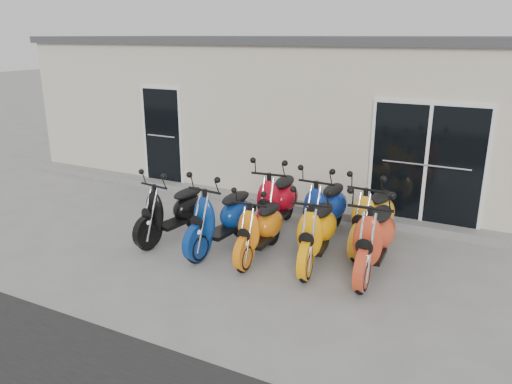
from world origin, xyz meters
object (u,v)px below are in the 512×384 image
Objects in this scene: scooter_back_yellow at (373,208)px; scooter_front_red at (375,228)px; scooter_front_orange_b at (317,223)px; scooter_front_blue at (222,209)px; scooter_back_blue at (325,200)px; scooter_front_black at (173,203)px; scooter_back_red at (277,192)px; scooter_front_orange_a at (260,220)px.

scooter_front_red is at bearing -70.05° from scooter_back_yellow.
scooter_front_blue is at bearing 178.98° from scooter_front_orange_b.
scooter_back_blue is 0.83m from scooter_back_yellow.
scooter_back_red is at bearing 45.90° from scooter_front_black.
scooter_front_blue is 1.23m from scooter_back_red.
scooter_front_red is 1.43m from scooter_back_blue.
scooter_front_orange_b is at bearing -75.84° from scooter_back_blue.
scooter_back_yellow is at bearing -5.05° from scooter_back_red.
scooter_front_orange_b is 0.97× the size of scooter_back_blue.
scooter_back_blue reaches higher than scooter_front_orange_b.
scooter_front_red reaches higher than scooter_front_orange_a.
scooter_front_red is at bearing -30.59° from scooter_back_red.
scooter_front_red is 0.96m from scooter_back_yellow.
scooter_front_black is 2.60m from scooter_back_blue.
scooter_back_blue is (2.32, 1.18, 0.05)m from scooter_front_black.
scooter_back_red is (-1.97, 0.89, 0.00)m from scooter_front_red.
scooter_front_black is 0.94× the size of scooter_back_yellow.
scooter_front_orange_a is at bearing -174.05° from scooter_front_red.
scooter_back_red is at bearing 72.49° from scooter_front_blue.
scooter_front_orange_a is at bearing -175.46° from scooter_front_orange_b.
scooter_back_yellow is at bearing 52.01° from scooter_front_orange_b.
scooter_front_orange_a is 0.90× the size of scooter_back_yellow.
scooter_back_blue is at bearing 137.45° from scooter_front_red.
scooter_back_blue is (-1.09, 0.92, -0.02)m from scooter_front_red.
scooter_front_orange_b is at bearing -177.38° from scooter_front_red.
scooter_front_red is (2.45, 0.25, 0.03)m from scooter_front_blue.
scooter_back_blue is (0.88, 0.03, -0.02)m from scooter_back_red.
scooter_front_orange_b is (2.55, 0.18, 0.02)m from scooter_front_black.
scooter_front_orange_b is 0.94× the size of scooter_back_red.
scooter_front_red is at bearing 11.77° from scooter_front_black.
scooter_front_black is 1.05× the size of scooter_front_orange_a.
scooter_front_blue is 0.96× the size of scooter_front_red.
scooter_front_black is 1.67m from scooter_front_orange_a.
scooter_front_black is 1.84m from scooter_back_red.
scooter_back_blue is at bearing 95.94° from scooter_front_orange_b.
scooter_front_black is 0.93× the size of scooter_back_blue.
scooter_back_red reaches higher than scooter_front_orange_a.
scooter_front_red is at bearing 5.77° from scooter_front_orange_a.
scooter_front_orange_a is 0.92× the size of scooter_front_orange_b.
scooter_front_black is 2.56m from scooter_front_orange_b.
scooter_front_blue is 1.11× the size of scooter_front_orange_a.
scooter_back_yellow is (1.71, 0.04, -0.03)m from scooter_back_red.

